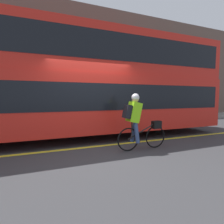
{
  "coord_description": "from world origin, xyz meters",
  "views": [
    {
      "loc": [
        -1.35,
        -4.74,
        1.45
      ],
      "look_at": [
        0.67,
        0.38,
        1.0
      ],
      "focal_mm": 28.0,
      "sensor_mm": 36.0,
      "label": 1
    }
  ],
  "objects": [
    {
      "name": "road_center_line",
      "position": [
        0.0,
        0.18,
        0.0
      ],
      "size": [
        50.0,
        0.14,
        0.01
      ],
      "primitive_type": "cube",
      "color": "yellow",
      "rests_on": "ground_plane"
    },
    {
      "name": "ground_plane",
      "position": [
        0.0,
        0.0,
        0.0
      ],
      "size": [
        80.0,
        80.0,
        0.0
      ],
      "primitive_type": "plane",
      "color": "#38383A"
    },
    {
      "name": "trash_bin",
      "position": [
        8.08,
        4.91,
        0.65
      ],
      "size": [
        0.46,
        0.46,
        1.05
      ],
      "color": "#515156",
      "rests_on": "sidewalk_curb"
    },
    {
      "name": "sidewalk_curb",
      "position": [
        0.0,
        5.03,
        0.06
      ],
      "size": [
        60.0,
        2.52,
        0.13
      ],
      "color": "gray",
      "rests_on": "ground_plane"
    },
    {
      "name": "cyclist_on_bike",
      "position": [
        1.04,
        -0.57,
        0.85
      ],
      "size": [
        1.52,
        0.32,
        1.56
      ],
      "color": "black",
      "rests_on": "ground_plane"
    },
    {
      "name": "building_facade",
      "position": [
        0.0,
        6.44,
        3.63
      ],
      "size": [
        60.0,
        0.3,
        7.25
      ],
      "color": "brown",
      "rests_on": "ground_plane"
    },
    {
      "name": "bus",
      "position": [
        -0.33,
        1.54,
        2.07
      ],
      "size": [
        11.25,
        2.55,
        3.72
      ],
      "color": "black",
      "rests_on": "ground_plane"
    }
  ]
}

